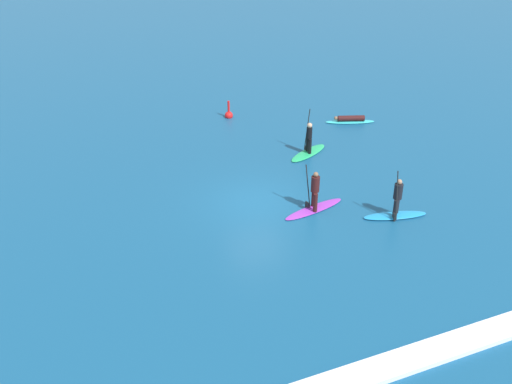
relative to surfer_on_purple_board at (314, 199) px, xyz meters
The scene contains 7 objects.
ground_plane 2.57m from the surfer_on_purple_board, 142.78° to the left, with size 120.00×120.00×0.00m, color navy.
surfer_on_purple_board is the anchor object (origin of this frame).
surfer_on_teal_board 10.12m from the surfer_on_purple_board, 50.87° to the left, with size 2.82×1.51×0.40m.
surfer_on_blue_board 3.34m from the surfer_on_purple_board, 32.04° to the right, with size 2.75×1.26×2.15m.
surfer_on_green_board 5.54m from the surfer_on_purple_board, 65.37° to the left, with size 2.70×1.89×2.33m.
marker_buoy 11.19m from the surfer_on_purple_board, 88.46° to the left, with size 0.47×0.47×1.11m.
wave_crest 8.99m from the surfer_on_purple_board, 102.87° to the right, with size 15.84×0.90×0.18m, color white.
Camera 1 is at (-8.25, -19.93, 12.46)m, focal length 40.68 mm.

